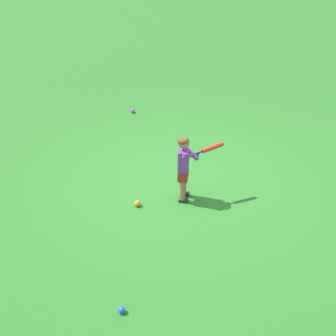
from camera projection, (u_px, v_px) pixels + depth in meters
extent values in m
plane|color=#2D7528|center=(178.00, 180.00, 7.52)|extent=(40.00, 40.00, 0.00)
cube|color=#232328|center=(184.00, 194.00, 7.10)|extent=(0.16, 0.17, 0.05)
cylinder|color=#996B4C|center=(183.00, 184.00, 7.01)|extent=(0.09, 0.09, 0.34)
cube|color=#232328|center=(183.00, 200.00, 6.96)|extent=(0.16, 0.17, 0.05)
cylinder|color=#996B4C|center=(182.00, 190.00, 6.86)|extent=(0.09, 0.09, 0.34)
cube|color=maroon|center=(183.00, 174.00, 6.81)|extent=(0.31, 0.27, 0.16)
cube|color=#753899|center=(184.00, 160.00, 6.68)|extent=(0.29, 0.26, 0.34)
sphere|color=#996B4C|center=(184.00, 143.00, 6.53)|extent=(0.17, 0.17, 0.17)
ellipsoid|color=#563819|center=(183.00, 141.00, 6.52)|extent=(0.24, 0.24, 0.11)
sphere|color=red|center=(193.00, 155.00, 6.62)|extent=(0.04, 0.04, 0.04)
cylinder|color=black|center=(198.00, 153.00, 6.64)|extent=(0.14, 0.09, 0.05)
cylinder|color=red|center=(212.00, 148.00, 6.71)|extent=(0.34, 0.21, 0.11)
sphere|color=red|center=(222.00, 144.00, 6.76)|extent=(0.07, 0.07, 0.07)
cylinder|color=#753899|center=(191.00, 153.00, 6.64)|extent=(0.13, 0.31, 0.14)
cylinder|color=#753899|center=(190.00, 155.00, 6.58)|extent=(0.31, 0.14, 0.14)
sphere|color=orange|center=(137.00, 203.00, 6.84)|extent=(0.10, 0.10, 0.10)
sphere|color=purple|center=(133.00, 111.00, 9.88)|extent=(0.09, 0.09, 0.09)
sphere|color=blue|center=(122.00, 310.00, 5.06)|extent=(0.08, 0.08, 0.08)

